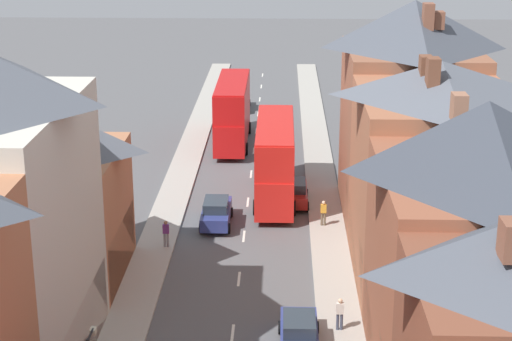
# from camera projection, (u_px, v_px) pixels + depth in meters

# --- Properties ---
(pavement_left) EXTENTS (2.20, 104.00, 0.14)m
(pavement_left) POSITION_uv_depth(u_px,v_px,m) (164.00, 222.00, 53.67)
(pavement_left) COLOR #A8A399
(pavement_left) RESTS_ON ground
(pavement_right) EXTENTS (2.20, 104.00, 0.14)m
(pavement_right) POSITION_uv_depth(u_px,v_px,m) (327.00, 224.00, 53.37)
(pavement_right) COLOR #A8A399
(pavement_right) RESTS_ON ground
(centre_line_dashes) EXTENTS (0.14, 97.80, 0.01)m
(centre_line_dashes) POSITION_uv_depth(u_px,v_px,m) (244.00, 236.00, 51.64)
(centre_line_dashes) COLOR silver
(centre_line_dashes) RESTS_ON ground
(terrace_row_right) EXTENTS (8.00, 57.43, 13.73)m
(terrace_row_right) POSITION_uv_depth(u_px,v_px,m) (498.00, 288.00, 31.18)
(terrace_row_right) COLOR #A36042
(terrace_row_right) RESTS_ON ground
(double_decker_bus_mid_street) EXTENTS (2.74, 10.80, 5.30)m
(double_decker_bus_mid_street) POSITION_uv_depth(u_px,v_px,m) (275.00, 159.00, 57.07)
(double_decker_bus_mid_street) COLOR red
(double_decker_bus_mid_street) RESTS_ON ground
(double_decker_bus_far_approaching) EXTENTS (2.74, 10.80, 5.30)m
(double_decker_bus_far_approaching) POSITION_uv_depth(u_px,v_px,m) (232.00, 111.00, 69.69)
(double_decker_bus_far_approaching) COLOR red
(double_decker_bus_far_approaching) RESTS_ON ground
(car_near_blue) EXTENTS (1.90, 4.45, 1.71)m
(car_near_blue) POSITION_uv_depth(u_px,v_px,m) (216.00, 212.00, 53.17)
(car_near_blue) COLOR navy
(car_near_blue) RESTS_ON ground
(car_near_silver) EXTENTS (1.90, 4.12, 1.68)m
(car_near_silver) POSITION_uv_depth(u_px,v_px,m) (294.00, 192.00, 56.70)
(car_near_silver) COLOR maroon
(car_near_silver) RESTS_ON ground
(car_parked_right_a) EXTENTS (1.90, 4.10, 1.60)m
(car_parked_right_a) POSITION_uv_depth(u_px,v_px,m) (299.00, 332.00, 38.74)
(car_parked_right_a) COLOR navy
(car_parked_right_a) RESTS_ON ground
(car_mid_black) EXTENTS (1.90, 4.57, 1.63)m
(car_mid_black) POSITION_uv_depth(u_px,v_px,m) (240.00, 101.00, 81.72)
(car_mid_black) COLOR #B7BABF
(car_mid_black) RESTS_ON ground
(pedestrian_mid_right) EXTENTS (0.36, 0.22, 1.61)m
(pedestrian_mid_right) POSITION_uv_depth(u_px,v_px,m) (340.00, 312.00, 40.07)
(pedestrian_mid_right) COLOR #3D4256
(pedestrian_mid_right) RESTS_ON pavement_right
(pedestrian_far_left) EXTENTS (0.36, 0.22, 1.61)m
(pedestrian_far_left) POSITION_uv_depth(u_px,v_px,m) (166.00, 232.00, 49.52)
(pedestrian_far_left) COLOR gray
(pedestrian_far_left) RESTS_ON pavement_left
(pedestrian_far_right) EXTENTS (0.36, 0.22, 1.61)m
(pedestrian_far_right) POSITION_uv_depth(u_px,v_px,m) (323.00, 212.00, 52.70)
(pedestrian_far_right) COLOR brown
(pedestrian_far_right) RESTS_ON pavement_right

